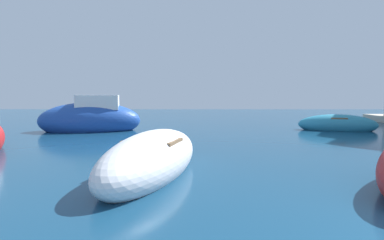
% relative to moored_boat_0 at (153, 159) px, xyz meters
% --- Properties ---
extents(moored_boat_0, '(3.00, 5.56, 1.54)m').
position_rel_moored_boat_0_xyz_m(moored_boat_0, '(0.00, 0.00, 0.00)').
color(moored_boat_0, white).
rests_on(moored_boat_0, ground).
extents(moored_boat_1, '(6.21, 3.50, 2.61)m').
position_rel_moored_boat_0_xyz_m(moored_boat_1, '(-5.02, 9.81, 0.27)').
color(moored_boat_1, '#1E479E').
rests_on(moored_boat_1, ground).
extents(moored_boat_4, '(4.66, 2.42, 1.26)m').
position_rel_moored_boat_0_xyz_m(moored_boat_4, '(9.72, 10.10, -0.08)').
color(moored_boat_4, teal).
rests_on(moored_boat_4, ground).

